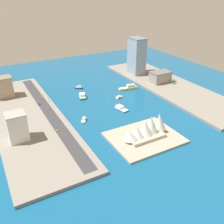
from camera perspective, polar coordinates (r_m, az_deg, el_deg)
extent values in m
plane|color=#145684|center=(313.25, -0.97, 2.60)|extent=(440.00, 440.00, 0.00)
cube|color=gray|center=(365.34, 12.80, 5.89)|extent=(70.00, 240.00, 2.96)
cube|color=gray|center=(285.06, -18.64, -1.30)|extent=(70.00, 240.00, 2.96)
cube|color=#A89E89|center=(239.97, 7.41, -5.82)|extent=(65.58, 52.93, 2.00)
cube|color=#38383D|center=(288.07, -14.28, 0.01)|extent=(11.97, 228.00, 0.15)
cube|color=yellow|center=(348.05, 3.69, 5.42)|extent=(26.79, 9.98, 2.78)
cone|color=yellow|center=(342.90, 1.57, 5.12)|extent=(2.83, 2.83, 2.50)
cube|color=white|center=(348.37, 4.29, 6.00)|extent=(11.31, 5.69, 3.77)
cube|color=beige|center=(347.51, 3.70, 5.64)|extent=(25.72, 9.58, 0.10)
cube|color=#999EA3|center=(268.45, -6.45, -1.97)|extent=(9.40, 11.26, 1.26)
cone|color=#999EA3|center=(263.68, -6.65, -2.56)|extent=(1.56, 1.56, 1.13)
cube|color=white|center=(268.64, -6.43, -1.50)|extent=(4.89, 5.48, 2.40)
cube|color=beige|center=(268.12, -6.46, -1.84)|extent=(9.03, 10.81, 0.10)
cube|color=#2D8C4C|center=(325.62, -6.77, 3.62)|extent=(13.29, 21.16, 2.21)
cone|color=#2D8C4C|center=(335.20, -6.95, 4.33)|extent=(2.49, 2.49, 1.99)
cube|color=white|center=(322.61, -6.76, 3.94)|extent=(8.07, 9.75, 3.53)
cube|color=beige|center=(325.15, -6.78, 3.80)|extent=(12.76, 20.31, 0.10)
cube|color=blue|center=(290.50, 2.15, 0.64)|extent=(11.56, 18.60, 1.49)
cone|color=blue|center=(284.76, 3.40, 0.02)|extent=(1.60, 1.60, 1.34)
cube|color=white|center=(291.55, 1.74, 1.21)|extent=(8.32, 9.81, 2.67)
cube|color=beige|center=(290.14, 2.15, 0.78)|extent=(11.10, 17.86, 0.10)
cube|color=#1E284C|center=(353.24, -7.59, 5.49)|extent=(9.81, 9.58, 1.83)
cone|color=#1E284C|center=(355.39, -8.47, 5.57)|extent=(2.32, 2.32, 1.64)
cube|color=white|center=(352.01, -7.43, 5.80)|extent=(5.13, 5.03, 2.56)
cube|color=beige|center=(352.88, -7.60, 5.63)|extent=(9.41, 9.20, 0.10)
cube|color=orange|center=(320.55, 1.67, 3.33)|extent=(11.20, 7.11, 1.40)
cone|color=orange|center=(324.39, 2.33, 3.62)|extent=(1.59, 1.59, 1.26)
cube|color=white|center=(318.83, 1.48, 3.51)|extent=(5.75, 4.46, 1.77)
cube|color=beige|center=(320.25, 1.67, 3.45)|extent=(10.75, 6.83, 0.10)
cube|color=silver|center=(240.95, -20.86, -3.24)|extent=(17.04, 15.97, 26.13)
cube|color=#9D9992|center=(234.77, -21.40, -0.41)|extent=(17.72, 16.61, 0.80)
cube|color=gray|center=(370.70, 10.96, 7.85)|extent=(27.90, 18.41, 14.69)
cube|color=slate|center=(368.23, 11.07, 8.98)|extent=(29.01, 19.14, 0.80)
cube|color=tan|center=(341.45, -23.95, 5.11)|extent=(25.95, 17.45, 24.75)
cube|color=#8C9EB2|center=(397.57, 5.66, 12.56)|extent=(19.07, 25.77, 54.65)
cube|color=slate|center=(391.40, 5.85, 16.49)|extent=(19.83, 26.80, 0.80)
cylinder|color=black|center=(250.03, -12.12, -4.11)|extent=(0.27, 0.65, 0.64)
cylinder|color=black|center=(249.72, -12.48, -4.19)|extent=(0.27, 0.65, 0.64)
cylinder|color=black|center=(252.76, -12.33, -3.76)|extent=(0.27, 0.65, 0.64)
cylinder|color=black|center=(252.46, -12.68, -3.84)|extent=(0.27, 0.65, 0.64)
cube|color=yellow|center=(251.11, -12.41, -3.92)|extent=(2.02, 4.72, 0.73)
cube|color=#262D38|center=(250.99, -12.44, -3.78)|extent=(1.72, 2.66, 0.47)
cylinder|color=black|center=(307.99, -16.11, 1.70)|extent=(0.26, 0.64, 0.64)
cylinder|color=black|center=(307.71, -16.39, 1.64)|extent=(0.26, 0.64, 0.64)
cylinder|color=black|center=(310.66, -16.26, 1.91)|extent=(0.26, 0.64, 0.64)
cylinder|color=black|center=(310.38, -16.53, 1.84)|extent=(0.26, 0.64, 0.64)
cube|color=blue|center=(309.08, -16.33, 1.82)|extent=(1.78, 4.30, 0.72)
cube|color=#262D38|center=(309.01, -16.35, 1.94)|extent=(1.56, 2.41, 0.55)
cylinder|color=black|center=(296.25, -14.56, 0.86)|extent=(0.27, 0.65, 0.64)
cylinder|color=black|center=(296.55, -14.24, 0.92)|extent=(0.27, 0.65, 0.64)
cylinder|color=black|center=(293.58, -14.41, 0.62)|extent=(0.27, 0.65, 0.64)
cylinder|color=black|center=(293.88, -14.10, 0.69)|extent=(0.27, 0.65, 0.64)
cube|color=#B7B7BC|center=(294.92, -14.33, 0.83)|extent=(2.01, 4.38, 0.88)
cube|color=#262D38|center=(294.44, -14.34, 0.93)|extent=(1.73, 2.47, 0.45)
cylinder|color=black|center=(331.31, -15.99, 3.57)|extent=(0.27, 0.65, 0.64)
cylinder|color=black|center=(331.69, -15.69, 3.64)|extent=(0.27, 0.65, 0.64)
cylinder|color=black|center=(328.26, -15.82, 3.37)|extent=(0.27, 0.65, 0.64)
cylinder|color=black|center=(328.64, -15.53, 3.44)|extent=(0.27, 0.65, 0.64)
cube|color=white|center=(329.86, -15.76, 3.55)|extent=(2.11, 4.91, 0.77)
cube|color=#262D38|center=(329.39, -15.77, 3.64)|extent=(1.82, 2.76, 0.50)
cylinder|color=black|center=(310.30, -14.32, 2.60)|extent=(0.18, 0.18, 5.50)
cube|color=black|center=(308.99, -14.38, 3.15)|extent=(0.36, 0.36, 1.00)
sphere|color=red|center=(308.85, -14.39, 3.21)|extent=(0.24, 0.24, 0.24)
sphere|color=yellow|center=(308.99, -14.38, 3.15)|extent=(0.24, 0.24, 0.24)
sphere|color=green|center=(309.13, -14.38, 3.09)|extent=(0.24, 0.24, 0.24)
cube|color=#BCAD93|center=(238.62, 7.44, -5.32)|extent=(35.73, 20.84, 3.00)
cone|color=white|center=(242.52, 10.89, -2.07)|extent=(13.07, 9.88, 19.95)
cone|color=white|center=(237.22, 9.02, -2.76)|extent=(13.00, 10.71, 18.71)
cone|color=white|center=(234.00, 7.57, -3.51)|extent=(15.12, 13.40, 16.17)
cone|color=white|center=(230.30, 5.73, -4.45)|extent=(13.08, 11.33, 12.90)
cone|color=white|center=(226.87, 4.01, -5.18)|extent=(14.10, 12.46, 11.67)
cylinder|color=brown|center=(374.45, 10.53, 7.10)|extent=(0.50, 0.50, 2.59)
sphere|color=#2D7233|center=(373.15, 10.58, 7.65)|extent=(6.39, 6.39, 6.39)
cylinder|color=brown|center=(374.27, 12.52, 6.93)|extent=(0.50, 0.50, 3.00)
sphere|color=#2D7233|center=(372.83, 12.59, 7.55)|extent=(6.96, 6.96, 6.96)
cylinder|color=brown|center=(369.39, 13.78, 6.48)|extent=(0.50, 0.50, 2.62)
sphere|color=#2D7233|center=(368.29, 13.83, 6.95)|extent=(4.83, 4.83, 4.83)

